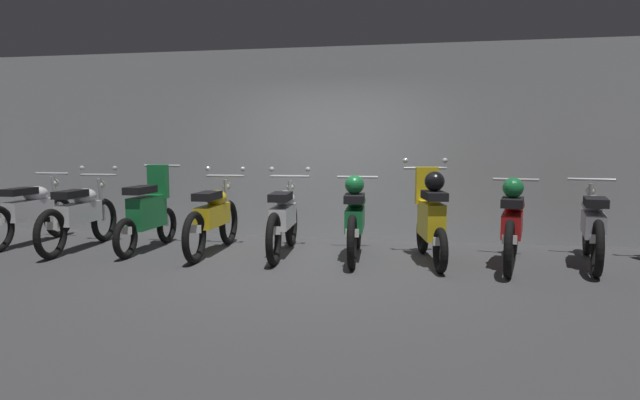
% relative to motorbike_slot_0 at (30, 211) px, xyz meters
% --- Properties ---
extents(ground_plane, '(80.00, 80.00, 0.00)m').
position_rel_motorbike_slot_0_xyz_m(ground_plane, '(4.33, -0.69, -0.49)').
color(ground_plane, '#424244').
extents(back_wall, '(16.65, 0.30, 2.94)m').
position_rel_motorbike_slot_0_xyz_m(back_wall, '(4.33, 1.49, 0.98)').
color(back_wall, '#9EA0A3').
rests_on(back_wall, ground).
extents(motorbike_slot_0, '(0.56, 1.95, 1.03)m').
position_rel_motorbike_slot_0_xyz_m(motorbike_slot_0, '(0.00, 0.00, 0.00)').
color(motorbike_slot_0, black).
rests_on(motorbike_slot_0, ground).
extents(motorbike_slot_1, '(0.59, 1.95, 1.15)m').
position_rel_motorbike_slot_0_xyz_m(motorbike_slot_1, '(0.96, -0.21, 0.00)').
color(motorbike_slot_1, black).
rests_on(motorbike_slot_1, ground).
extents(motorbike_slot_2, '(0.56, 1.68, 1.18)m').
position_rel_motorbike_slot_0_xyz_m(motorbike_slot_2, '(1.92, -0.08, 0.03)').
color(motorbike_slot_2, black).
rests_on(motorbike_slot_2, ground).
extents(motorbike_slot_3, '(0.59, 1.95, 1.15)m').
position_rel_motorbike_slot_0_xyz_m(motorbike_slot_3, '(2.88, -0.10, 0.00)').
color(motorbike_slot_3, black).
rests_on(motorbike_slot_3, ground).
extents(motorbike_slot_4, '(0.59, 1.95, 1.15)m').
position_rel_motorbike_slot_0_xyz_m(motorbike_slot_4, '(3.84, -0.03, 0.00)').
color(motorbike_slot_4, black).
rests_on(motorbike_slot_4, ground).
extents(motorbike_slot_5, '(0.56, 1.95, 1.08)m').
position_rel_motorbike_slot_0_xyz_m(motorbike_slot_5, '(4.81, -0.05, 0.04)').
color(motorbike_slot_5, black).
rests_on(motorbike_slot_5, ground).
extents(motorbike_slot_6, '(0.58, 1.67, 1.29)m').
position_rel_motorbike_slot_0_xyz_m(motorbike_slot_6, '(5.76, -0.15, 0.08)').
color(motorbike_slot_6, black).
rests_on(motorbike_slot_6, ground).
extents(motorbike_slot_7, '(0.61, 1.93, 1.08)m').
position_rel_motorbike_slot_0_xyz_m(motorbike_slot_7, '(6.73, -0.17, 0.04)').
color(motorbike_slot_7, black).
rests_on(motorbike_slot_7, ground).
extents(motorbike_slot_8, '(0.62, 1.93, 1.03)m').
position_rel_motorbike_slot_0_xyz_m(motorbike_slot_8, '(7.69, 0.04, 0.00)').
color(motorbike_slot_8, black).
rests_on(motorbike_slot_8, ground).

